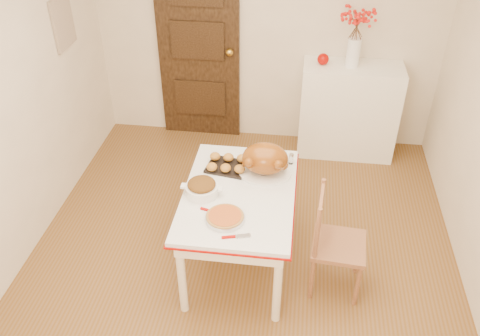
# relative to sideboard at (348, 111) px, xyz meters

# --- Properties ---
(floor) EXTENTS (3.50, 4.00, 0.00)m
(floor) POSITION_rel_sideboard_xyz_m (-0.88, -1.78, -0.49)
(floor) COLOR brown
(floor) RESTS_ON ground
(wall_back) EXTENTS (3.50, 0.00, 2.50)m
(wall_back) POSITION_rel_sideboard_xyz_m (-0.88, 0.22, 0.76)
(wall_back) COLOR beige
(wall_back) RESTS_ON ground
(door_back) EXTENTS (0.85, 0.06, 2.06)m
(door_back) POSITION_rel_sideboard_xyz_m (-1.58, 0.19, 0.54)
(door_back) COLOR black
(door_back) RESTS_ON ground
(photo_board) EXTENTS (0.03, 0.35, 0.45)m
(photo_board) POSITION_rel_sideboard_xyz_m (-2.61, -0.58, 1.01)
(photo_board) COLOR #B5A890
(photo_board) RESTS_ON ground
(sideboard) EXTENTS (0.98, 0.43, 0.98)m
(sideboard) POSITION_rel_sideboard_xyz_m (0.00, 0.00, 0.00)
(sideboard) COLOR white
(sideboard) RESTS_ON floor
(kitchen_table) EXTENTS (0.83, 1.22, 0.73)m
(kitchen_table) POSITION_rel_sideboard_xyz_m (-0.89, -1.78, -0.13)
(kitchen_table) COLOR white
(kitchen_table) RESTS_ON floor
(chair_oak) EXTENTS (0.41, 0.41, 0.87)m
(chair_oak) POSITION_rel_sideboard_xyz_m (-0.14, -1.92, -0.05)
(chair_oak) COLOR #A06543
(chair_oak) RESTS_ON floor
(berry_vase) EXTENTS (0.30, 0.30, 0.58)m
(berry_vase) POSITION_rel_sideboard_xyz_m (-0.03, 0.00, 0.78)
(berry_vase) COLOR white
(berry_vase) RESTS_ON sideboard
(apple) EXTENTS (0.11, 0.11, 0.11)m
(apple) POSITION_rel_sideboard_xyz_m (-0.31, 0.00, 0.55)
(apple) COLOR #9A0500
(apple) RESTS_ON sideboard
(turkey_platter) EXTENTS (0.49, 0.44, 0.26)m
(turkey_platter) POSITION_rel_sideboard_xyz_m (-0.73, -1.54, 0.37)
(turkey_platter) COLOR #90480B
(turkey_platter) RESTS_ON kitchen_table
(pumpkin_pie) EXTENTS (0.31, 0.31, 0.06)m
(pumpkin_pie) POSITION_rel_sideboard_xyz_m (-0.95, -2.10, 0.27)
(pumpkin_pie) COLOR #AC4C1A
(pumpkin_pie) RESTS_ON kitchen_table
(stuffing_dish) EXTENTS (0.37, 0.34, 0.12)m
(stuffing_dish) POSITION_rel_sideboard_xyz_m (-1.16, -1.84, 0.30)
(stuffing_dish) COLOR #5C370F
(stuffing_dish) RESTS_ON kitchen_table
(rolls_tray) EXTENTS (0.34, 0.29, 0.08)m
(rolls_tray) POSITION_rel_sideboard_xyz_m (-1.03, -1.49, 0.28)
(rolls_tray) COLOR #B06B23
(rolls_tray) RESTS_ON kitchen_table
(pie_server) EXTENTS (0.20, 0.10, 0.01)m
(pie_server) POSITION_rel_sideboard_xyz_m (-0.85, -2.26, 0.24)
(pie_server) COLOR silver
(pie_server) RESTS_ON kitchen_table
(carving_knife) EXTENTS (0.23, 0.11, 0.01)m
(carving_knife) POSITION_rel_sideboard_xyz_m (-1.03, -2.04, 0.24)
(carving_knife) COLOR silver
(carving_knife) RESTS_ON kitchen_table
(drinking_glass) EXTENTS (0.08, 0.08, 0.10)m
(drinking_glass) POSITION_rel_sideboard_xyz_m (-0.81, -1.31, 0.29)
(drinking_glass) COLOR white
(drinking_glass) RESTS_ON kitchen_table
(shaker_pair) EXTENTS (0.09, 0.05, 0.09)m
(shaker_pair) POSITION_rel_sideboard_xyz_m (-0.56, -1.37, 0.28)
(shaker_pair) COLOR white
(shaker_pair) RESTS_ON kitchen_table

